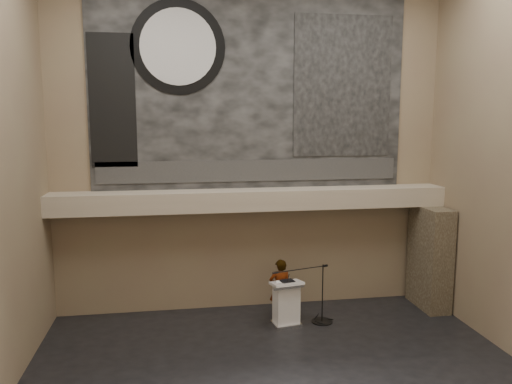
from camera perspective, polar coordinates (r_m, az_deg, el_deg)
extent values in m
plane|color=black|center=(10.22, 3.10, -20.81)|extent=(10.00, 10.00, 0.00)
cube|color=#7F6650|center=(12.87, -0.58, 5.15)|extent=(10.00, 0.02, 8.50)
cube|color=#7F6650|center=(5.14, 13.07, -0.12)|extent=(10.00, 0.02, 8.50)
cube|color=tan|center=(12.62, -0.29, -0.86)|extent=(10.00, 0.80, 0.50)
cylinder|color=#B2893D|center=(12.47, -7.54, -2.35)|extent=(0.04, 0.04, 0.06)
cylinder|color=#B2893D|center=(13.05, 8.02, -1.88)|extent=(0.04, 0.04, 0.06)
cube|color=black|center=(12.84, -0.57, 11.62)|extent=(8.00, 0.05, 5.00)
cube|color=#2C2C2C|center=(12.85, -0.53, 2.46)|extent=(7.76, 0.02, 0.55)
cylinder|color=black|center=(12.74, -8.90, 16.06)|extent=(2.30, 0.02, 2.30)
cylinder|color=silver|center=(12.72, -8.90, 16.07)|extent=(1.84, 0.02, 1.84)
cube|color=black|center=(13.38, 9.90, 11.80)|extent=(2.60, 0.02, 3.60)
cube|color=black|center=(12.72, -16.10, 9.97)|extent=(1.10, 0.02, 3.20)
cube|color=#3F3527|center=(14.04, 19.26, -7.06)|extent=(0.60, 1.40, 2.70)
cube|color=silver|center=(12.56, 3.46, -14.78)|extent=(0.73, 0.60, 0.08)
cube|color=white|center=(12.37, 3.48, -12.57)|extent=(0.63, 0.49, 0.96)
cube|color=white|center=(12.17, 3.52, -10.36)|extent=(0.81, 0.64, 0.13)
cube|color=black|center=(12.17, 3.62, -10.14)|extent=(0.36, 0.31, 0.04)
cube|color=white|center=(12.12, 2.82, -10.28)|extent=(0.24, 0.31, 0.00)
imported|color=silver|center=(12.71, 2.77, -11.00)|extent=(0.56, 0.37, 1.52)
cylinder|color=black|center=(12.84, 7.54, -14.44)|extent=(0.52, 0.52, 0.02)
cylinder|color=black|center=(12.58, 7.61, -11.41)|extent=(0.03, 0.03, 1.47)
cylinder|color=black|center=(12.04, 5.02, -8.80)|extent=(1.39, 0.39, 0.02)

